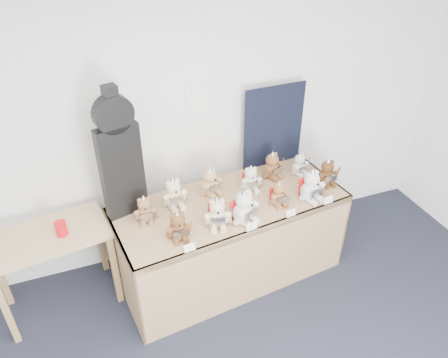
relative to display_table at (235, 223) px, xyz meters
name	(u,v)px	position (x,y,z in m)	size (l,w,h in m)	color
room_shell	(197,98)	(-0.11, 0.63, 0.93)	(6.00, 6.00, 6.00)	silver
display_table	(235,223)	(0.00, 0.00, 0.00)	(2.09, 1.06, 0.84)	olive
side_table	(50,246)	(-1.52, 0.26, 0.00)	(1.01, 0.66, 0.79)	tan
guitar_case	(120,155)	(-0.86, 0.26, 0.72)	(0.35, 0.18, 1.11)	black
navy_board	(274,126)	(0.60, 0.53, 0.58)	(0.60, 0.02, 0.80)	black
red_cup	(61,229)	(-1.40, 0.21, 0.19)	(0.09, 0.09, 0.12)	red
teddy_front_far_left	(178,227)	(-0.55, -0.20, 0.28)	(0.22, 0.18, 0.27)	brown
teddy_front_left	(217,214)	(-0.22, -0.17, 0.29)	(0.24, 0.22, 0.29)	beige
teddy_front_centre	(244,208)	(0.00, -0.19, 0.31)	(0.27, 0.26, 0.32)	silver
teddy_front_right	(279,195)	(0.36, -0.09, 0.27)	(0.20, 0.17, 0.24)	brown
teddy_front_far_right	(311,187)	(0.66, -0.12, 0.30)	(0.26, 0.23, 0.31)	silver
teddy_front_end	(327,173)	(0.91, 0.04, 0.28)	(0.22, 0.17, 0.27)	#4F311B
teddy_back_left	(174,194)	(-0.47, 0.21, 0.29)	(0.24, 0.20, 0.29)	beige
teddy_back_centre_left	(210,183)	(-0.13, 0.26, 0.29)	(0.23, 0.22, 0.28)	tan
teddy_back_centre_right	(251,179)	(0.23, 0.20, 0.28)	(0.21, 0.18, 0.26)	silver
teddy_back_right	(272,166)	(0.50, 0.31, 0.29)	(0.23, 0.22, 0.28)	brown
teddy_back_end	(300,165)	(0.76, 0.27, 0.27)	(0.20, 0.18, 0.24)	silver
teddy_back_far_left	(145,210)	(-0.74, 0.10, 0.28)	(0.21, 0.17, 0.25)	brown
entry_card_a	(190,248)	(-0.52, -0.38, 0.21)	(0.09, 0.00, 0.06)	silver
entry_card_b	(252,226)	(0.01, -0.32, 0.21)	(0.10, 0.00, 0.07)	silver
entry_card_c	(291,213)	(0.38, -0.28, 0.21)	(0.09, 0.00, 0.06)	silver
entry_card_d	(328,200)	(0.77, -0.23, 0.21)	(0.09, 0.00, 0.07)	silver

